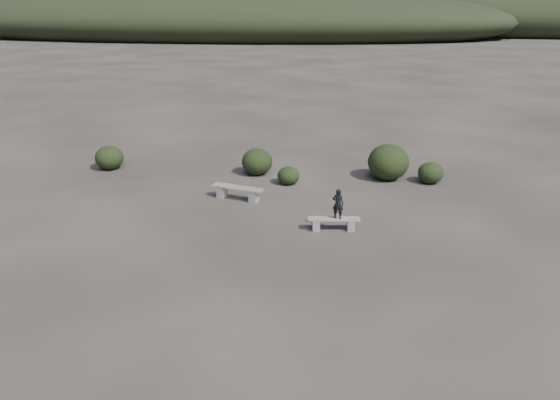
# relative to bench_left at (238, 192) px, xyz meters

# --- Properties ---
(ground) EXTENTS (1200.00, 1200.00, 0.00)m
(ground) POSITION_rel_bench_left_xyz_m (1.24, -6.22, -0.30)
(ground) COLOR #2C2722
(ground) RESTS_ON ground
(bench_left) EXTENTS (2.05, 0.94, 0.50)m
(bench_left) POSITION_rel_bench_left_xyz_m (0.00, 0.00, 0.00)
(bench_left) COLOR gray
(bench_left) RESTS_ON ground
(bench_right) EXTENTS (1.71, 0.55, 0.42)m
(bench_right) POSITION_rel_bench_left_xyz_m (3.65, -2.34, -0.05)
(bench_right) COLOR gray
(bench_right) RESTS_ON ground
(seated_person) EXTENTS (0.40, 0.30, 0.99)m
(seated_person) POSITION_rel_bench_left_xyz_m (3.77, -2.32, 0.61)
(seated_person) COLOR black
(seated_person) RESTS_ON bench_right
(shrub_b) EXTENTS (1.30, 1.30, 1.12)m
(shrub_b) POSITION_rel_bench_left_xyz_m (0.17, 3.14, 0.25)
(shrub_b) COLOR black
(shrub_b) RESTS_ON ground
(shrub_c) EXTENTS (0.89, 0.89, 0.72)m
(shrub_c) POSITION_rel_bench_left_xyz_m (1.64, 2.03, 0.05)
(shrub_c) COLOR black
(shrub_c) RESTS_ON ground
(shrub_d) EXTENTS (1.68, 1.68, 1.47)m
(shrub_d) POSITION_rel_bench_left_xyz_m (5.61, 3.23, 0.43)
(shrub_d) COLOR black
(shrub_d) RESTS_ON ground
(shrub_e) EXTENTS (1.03, 1.03, 0.85)m
(shrub_e) POSITION_rel_bench_left_xyz_m (7.30, 2.96, 0.12)
(shrub_e) COLOR black
(shrub_e) RESTS_ON ground
(shrub_f) EXTENTS (1.22, 1.22, 1.03)m
(shrub_f) POSITION_rel_bench_left_xyz_m (-6.33, 2.97, 0.21)
(shrub_f) COLOR black
(shrub_f) RESTS_ON ground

